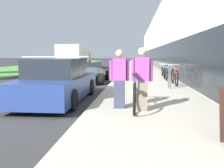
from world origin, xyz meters
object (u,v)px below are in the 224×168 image
bike_rack_hoop (170,76)px  cruiser_bike_farthest (163,71)px  parked_sedan_curbside (58,82)px  cruiser_bike_nearest (175,77)px  moving_truck (75,57)px  cruiser_bike_middle (166,73)px  person_bystander (119,79)px  person_rider (142,79)px  tandem_bicycle (135,93)px  vintage_roadster_curbside (90,74)px

bike_rack_hoop → cruiser_bike_farthest: (0.35, 5.52, -0.16)m
cruiser_bike_farthest → parked_sedan_curbside: bearing=-117.8°
cruiser_bike_nearest → moving_truck: bearing=119.3°
cruiser_bike_middle → cruiser_bike_farthest: (0.09, 1.99, -0.01)m
cruiser_bike_farthest → person_bystander: bearing=-102.9°
bike_rack_hoop → cruiser_bike_farthest: size_ratio=0.48×
person_rider → moving_truck: size_ratio=0.23×
cruiser_bike_nearest → cruiser_bike_middle: size_ratio=1.10×
tandem_bicycle → person_bystander: (-0.40, -0.04, 0.37)m
person_rider → bike_rack_hoop: bearing=73.8°
vintage_roadster_curbside → cruiser_bike_farthest: bearing=29.3°
bike_rack_hoop → parked_sedan_curbside: parked_sedan_curbside is taller
tandem_bicycle → moving_truck: moving_truck is taller
cruiser_bike_nearest → person_rider: bearing=-106.7°
person_rider → vintage_roadster_curbside: size_ratio=0.36×
cruiser_bike_farthest → parked_sedan_curbside: 9.31m
person_bystander → cruiser_bike_middle: 7.98m
cruiser_bike_nearest → cruiser_bike_farthest: cruiser_bike_nearest is taller
tandem_bicycle → bike_rack_hoop: bearing=70.4°
tandem_bicycle → cruiser_bike_middle: tandem_bicycle is taller
person_bystander → bike_rack_hoop: 4.55m
person_rider → cruiser_bike_farthest: bearing=80.6°
parked_sedan_curbside → cruiser_bike_farthest: bearing=62.2°
bike_rack_hoop → cruiser_bike_middle: cruiser_bike_middle is taller
tandem_bicycle → vintage_roadster_curbside: (-2.51, 7.20, -0.04)m
parked_sedan_curbside → bike_rack_hoop: bearing=34.2°
person_rider → moving_truck: (-6.77, 20.69, 0.39)m
bike_rack_hoop → cruiser_bike_middle: 3.55m
cruiser_bike_nearest → cruiser_bike_middle: 2.31m
parked_sedan_curbside → cruiser_bike_nearest: bearing=41.9°
parked_sedan_curbside → vintage_roadster_curbside: size_ratio=1.06×
cruiser_bike_middle → vintage_roadster_curbside: (-4.23, -0.44, -0.01)m
bike_rack_hoop → cruiser_bike_farthest: bearing=86.3°
cruiser_bike_middle → cruiser_bike_farthest: 1.99m
tandem_bicycle → vintage_roadster_curbside: vintage_roadster_curbside is taller
cruiser_bike_middle → moving_truck: 15.25m
tandem_bicycle → bike_rack_hoop: 4.36m
person_bystander → cruiser_bike_nearest: 5.84m
cruiser_bike_middle → moving_truck: moving_truck is taller
person_rider → cruiser_bike_nearest: size_ratio=0.85×
person_rider → moving_truck: 21.78m
tandem_bicycle → cruiser_bike_nearest: tandem_bicycle is taller
person_rider → cruiser_bike_middle: person_rider is taller
person_rider → cruiser_bike_middle: 8.09m
moving_truck → cruiser_bike_nearest: bearing=-60.7°
person_bystander → cruiser_bike_farthest: bearing=77.1°
vintage_roadster_curbside → cruiser_bike_middle: bearing=5.9°
cruiser_bike_nearest → bike_rack_hoop: bearing=-108.2°
cruiser_bike_nearest → vintage_roadster_curbside: size_ratio=0.43×
person_bystander → cruiser_bike_middle: bearing=74.6°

